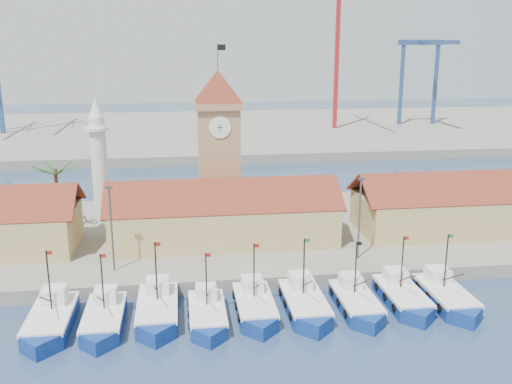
{
  "coord_description": "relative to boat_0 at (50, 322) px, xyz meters",
  "views": [
    {
      "loc": [
        -4.84,
        -44.42,
        24.27
      ],
      "look_at": [
        3.6,
        18.0,
        7.8
      ],
      "focal_mm": 40.0,
      "sensor_mm": 36.0,
      "label": 1
    }
  ],
  "objects": [
    {
      "name": "ground",
      "position": [
        16.54,
        -2.61,
        -0.77
      ],
      "size": [
        400.0,
        400.0,
        0.0
      ],
      "primitive_type": "plane",
      "color": "navy",
      "rests_on": "ground"
    },
    {
      "name": "hall_center",
      "position": [
        16.54,
        17.39,
        3.22
      ],
      "size": [
        27.04,
        10.13,
        7.61
      ],
      "color": "tan",
      "rests_on": "quay"
    },
    {
      "name": "boat_2",
      "position": [
        9.17,
        0.76,
        0.01
      ],
      "size": [
        3.63,
        9.94,
        7.52
      ],
      "color": "navy",
      "rests_on": "ground"
    },
    {
      "name": "boat_0",
      "position": [
        0.0,
        0.0,
        0.0
      ],
      "size": [
        3.6,
        9.86,
        7.46
      ],
      "color": "navy",
      "rests_on": "ground"
    },
    {
      "name": "boat_3",
      "position": [
        13.62,
        -0.5,
        -0.08
      ],
      "size": [
        3.24,
        8.86,
        6.71
      ],
      "color": "navy",
      "rests_on": "ground"
    },
    {
      "name": "boat_1",
      "position": [
        4.54,
        -0.19,
        -0.05
      ],
      "size": [
        3.38,
        9.25,
        7.0
      ],
      "color": "navy",
      "rests_on": "ground"
    },
    {
      "name": "boat_5",
      "position": [
        22.69,
        0.26,
        -0.01
      ],
      "size": [
        3.58,
        9.79,
        7.41
      ],
      "color": "navy",
      "rests_on": "ground"
    },
    {
      "name": "boat_7",
      "position": [
        32.32,
        0.57,
        -0.04
      ],
      "size": [
        3.4,
        9.32,
        7.06
      ],
      "color": "navy",
      "rests_on": "ground"
    },
    {
      "name": "lamp_posts",
      "position": [
        17.04,
        9.39,
        5.71
      ],
      "size": [
        80.7,
        0.25,
        9.03
      ],
      "color": "#3F3F44",
      "rests_on": "quay"
    },
    {
      "name": "boat_8",
      "position": [
        36.47,
        0.03,
        -0.02
      ],
      "size": [
        3.5,
        9.59,
        7.26
      ],
      "color": "navy",
      "rests_on": "ground"
    },
    {
      "name": "minaret",
      "position": [
        1.54,
        25.39,
        8.96
      ],
      "size": [
        3.0,
        3.0,
        16.3
      ],
      "color": "silver",
      "rests_on": "quay"
    },
    {
      "name": "palm_tree",
      "position": [
        -3.46,
        23.39,
        5.47
      ],
      "size": [
        5.6,
        5.03,
        8.39
      ],
      "color": "brown",
      "rests_on": "quay"
    },
    {
      "name": "quay",
      "position": [
        16.54,
        21.39,
        -0.02
      ],
      "size": [
        140.0,
        32.0,
        1.5
      ],
      "primitive_type": "cube",
      "color": "gray",
      "rests_on": "ground"
    },
    {
      "name": "gantry",
      "position": [
        78.54,
        104.04,
        19.27
      ],
      "size": [
        13.0,
        22.0,
        23.2
      ],
      "color": "navy",
      "rests_on": "terminal"
    },
    {
      "name": "terminal",
      "position": [
        16.54,
        107.39,
        0.23
      ],
      "size": [
        240.0,
        80.0,
        2.0
      ],
      "primitive_type": "cube",
      "color": "gray",
      "rests_on": "ground"
    },
    {
      "name": "crane_red_right",
      "position": [
        53.34,
        100.56,
        25.85
      ],
      "size": [
        1.0,
        35.89,
        43.89
      ],
      "color": "#B01B21",
      "rests_on": "terminal"
    },
    {
      "name": "boat_6",
      "position": [
        27.56,
        0.01,
        -0.05
      ],
      "size": [
        3.35,
        9.18,
        6.95
      ],
      "color": "navy",
      "rests_on": "ground"
    },
    {
      "name": "boat_4",
      "position": [
        18.05,
        0.43,
        -0.04
      ],
      "size": [
        3.41,
        9.33,
        7.06
      ],
      "color": "navy",
      "rests_on": "ground"
    },
    {
      "name": "hall_right",
      "position": [
        48.54,
        17.39,
        3.22
      ],
      "size": [
        31.2,
        10.13,
        7.61
      ],
      "color": "tan",
      "rests_on": "quay"
    },
    {
      "name": "clock_tower",
      "position": [
        16.54,
        23.38,
        11.19
      ],
      "size": [
        5.8,
        5.8,
        22.7
      ],
      "color": "#A07452",
      "rests_on": "quay"
    }
  ]
}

